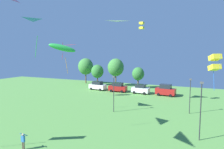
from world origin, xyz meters
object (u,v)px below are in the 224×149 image
at_px(kite_flying_7, 61,52).
at_px(light_post_1, 114,92).
at_px(parked_car_third_from_left, 141,89).
at_px(treeline_tree_2, 116,67).
at_px(light_post_2, 201,108).
at_px(treeline_tree_3, 138,74).
at_px(light_post_0, 190,94).
at_px(treeline_tree_0, 86,67).
at_px(parked_car_leftmost, 98,86).
at_px(kite_flying_5, 116,28).
at_px(parked_car_second_from_left, 118,87).
at_px(kite_flying_2, 142,26).
at_px(kite_flying_3, 43,28).
at_px(person_standing_far_right, 23,140).
at_px(kite_flying_1, 62,48).
at_px(treeline_tree_1, 97,71).
at_px(kite_flying_8, 215,63).
at_px(parked_car_rightmost_in_row, 166,90).

bearing_deg(kite_flying_7, light_post_1, 30.69).
relative_size(parked_car_third_from_left, treeline_tree_2, 0.52).
bearing_deg(light_post_2, light_post_1, 155.20).
bearing_deg(treeline_tree_3, light_post_0, -53.39).
xyz_separation_m(parked_car_third_from_left, treeline_tree_0, (-20.54, 8.94, 4.24)).
bearing_deg(parked_car_leftmost, kite_flying_5, -40.24).
bearing_deg(parked_car_second_from_left, treeline_tree_2, 113.97).
xyz_separation_m(kite_flying_2, kite_flying_3, (-5.66, -17.80, -2.13)).
distance_m(person_standing_far_right, kite_flying_7, 14.74).
height_order(person_standing_far_right, kite_flying_1, kite_flying_1).
bearing_deg(treeline_tree_2, treeline_tree_1, -167.79).
distance_m(light_post_2, treeline_tree_2, 38.00).
bearing_deg(kite_flying_1, light_post_2, -20.65).
distance_m(kite_flying_8, light_post_0, 8.45).
relative_size(treeline_tree_1, treeline_tree_2, 0.77).
relative_size(parked_car_rightmost_in_row, treeline_tree_1, 0.73).
height_order(kite_flying_2, kite_flying_7, kite_flying_2).
relative_size(kite_flying_3, parked_car_second_from_left, 0.73).
height_order(parked_car_second_from_left, light_post_2, light_post_2).
bearing_deg(person_standing_far_right, parked_car_leftmost, 142.67).
distance_m(kite_flying_3, parked_car_third_from_left, 30.70).
bearing_deg(kite_flying_3, treeline_tree_2, 101.21).
bearing_deg(parked_car_second_from_left, parked_car_third_from_left, -0.88).
height_order(parked_car_leftmost, parked_car_rightmost_in_row, parked_car_rightmost_in_row).
bearing_deg(kite_flying_7, kite_flying_2, 44.38).
bearing_deg(person_standing_far_right, treeline_tree_3, 127.03).
bearing_deg(kite_flying_2, light_post_1, -117.70).
height_order(kite_flying_3, parked_car_second_from_left, kite_flying_3).
bearing_deg(kite_flying_5, kite_flying_1, -169.16).
relative_size(parked_car_leftmost, light_post_0, 0.85).
height_order(kite_flying_1, treeline_tree_2, kite_flying_1).
xyz_separation_m(kite_flying_3, parked_car_rightmost_in_row, (8.36, 28.47, -10.86)).
bearing_deg(light_post_2, treeline_tree_3, 118.41).
relative_size(kite_flying_8, parked_car_rightmost_in_row, 0.99).
distance_m(parked_car_rightmost_in_row, light_post_1, 17.23).
xyz_separation_m(kite_flying_3, treeline_tree_1, (-12.72, 35.54, -8.00)).
bearing_deg(kite_flying_1, kite_flying_2, 6.18).
height_order(light_post_2, treeline_tree_0, treeline_tree_0).
relative_size(light_post_0, treeline_tree_0, 0.70).
height_order(kite_flying_3, parked_car_leftmost, kite_flying_3).
bearing_deg(kite_flying_5, parked_car_rightmost_in_row, 53.53).
distance_m(kite_flying_2, treeline_tree_1, 27.48).
relative_size(kite_flying_1, kite_flying_3, 1.57).
bearing_deg(kite_flying_8, treeline_tree_1, 139.60).
height_order(kite_flying_3, kite_flying_7, kite_flying_3).
distance_m(kite_flying_1, parked_car_rightmost_in_row, 24.13).
height_order(kite_flying_2, treeline_tree_1, kite_flying_2).
xyz_separation_m(kite_flying_2, light_post_0, (8.35, -1.44, -11.10)).
xyz_separation_m(parked_car_third_from_left, light_post_2, (12.98, -22.14, 2.52)).
bearing_deg(light_post_1, treeline_tree_3, 97.12).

